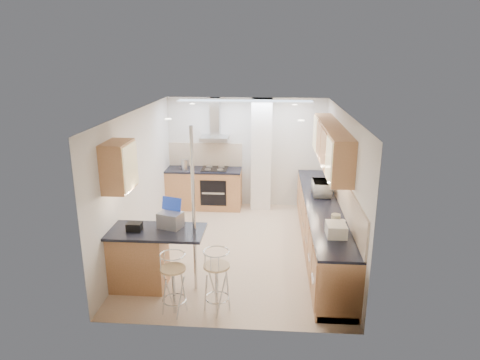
# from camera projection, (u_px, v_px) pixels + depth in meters

# --- Properties ---
(ground) EXTENTS (4.80, 4.80, 0.00)m
(ground) POSITION_uv_depth(u_px,v_px,m) (238.00, 248.00, 7.87)
(ground) COLOR tan
(ground) RESTS_ON ground
(room_shell) EXTENTS (3.64, 4.84, 2.51)m
(room_shell) POSITION_uv_depth(u_px,v_px,m) (258.00, 162.00, 7.77)
(room_shell) COLOR silver
(room_shell) RESTS_ON ground
(right_counter) EXTENTS (0.63, 4.40, 0.92)m
(right_counter) POSITION_uv_depth(u_px,v_px,m) (322.00, 227.00, 7.63)
(right_counter) COLOR #A67442
(right_counter) RESTS_ON ground
(back_counter) EXTENTS (1.70, 0.63, 0.92)m
(back_counter) POSITION_uv_depth(u_px,v_px,m) (204.00, 188.00, 9.82)
(back_counter) COLOR #A67442
(back_counter) RESTS_ON ground
(peninsula) EXTENTS (1.47, 0.72, 0.94)m
(peninsula) POSITION_uv_depth(u_px,v_px,m) (156.00, 259.00, 6.43)
(peninsula) COLOR #A67442
(peninsula) RESTS_ON ground
(microwave) EXTENTS (0.34, 0.49, 0.27)m
(microwave) POSITION_uv_depth(u_px,v_px,m) (322.00, 188.00, 7.88)
(microwave) COLOR white
(microwave) RESTS_ON right_counter
(laptop) EXTENTS (0.40, 0.35, 0.23)m
(laptop) POSITION_uv_depth(u_px,v_px,m) (171.00, 220.00, 6.38)
(laptop) COLOR gray
(laptop) RESTS_ON peninsula
(bag) EXTENTS (0.22, 0.16, 0.12)m
(bag) POSITION_uv_depth(u_px,v_px,m) (134.00, 227.00, 6.28)
(bag) COLOR black
(bag) RESTS_ON peninsula
(bar_stool_near) EXTENTS (0.37, 0.37, 0.90)m
(bar_stool_near) POSITION_uv_depth(u_px,v_px,m) (174.00, 284.00, 5.79)
(bar_stool_near) COLOR tan
(bar_stool_near) RESTS_ON ground
(bar_stool_end) EXTENTS (0.48, 0.48, 0.93)m
(bar_stool_end) POSITION_uv_depth(u_px,v_px,m) (217.00, 281.00, 5.82)
(bar_stool_end) COLOR tan
(bar_stool_end) RESTS_ON ground
(jar_a) EXTENTS (0.12, 0.12, 0.19)m
(jar_a) POSITION_uv_depth(u_px,v_px,m) (325.00, 185.00, 8.20)
(jar_a) COLOR #EFE6CF
(jar_a) RESTS_ON right_counter
(jar_b) EXTENTS (0.13, 0.13, 0.15)m
(jar_b) POSITION_uv_depth(u_px,v_px,m) (330.00, 190.00, 7.96)
(jar_b) COLOR #EFE6CF
(jar_b) RESTS_ON right_counter
(jar_c) EXTENTS (0.15, 0.15, 0.20)m
(jar_c) POSITION_uv_depth(u_px,v_px,m) (336.00, 221.00, 6.44)
(jar_c) COLOR #B2AF8F
(jar_c) RESTS_ON right_counter
(jar_d) EXTENTS (0.12, 0.12, 0.14)m
(jar_d) POSITION_uv_depth(u_px,v_px,m) (342.00, 224.00, 6.38)
(jar_d) COLOR white
(jar_d) RESTS_ON right_counter
(bread_bin) EXTENTS (0.28, 0.35, 0.18)m
(bread_bin) POSITION_uv_depth(u_px,v_px,m) (336.00, 230.00, 6.14)
(bread_bin) COLOR #EFE6CF
(bread_bin) RESTS_ON right_counter
(kettle) EXTENTS (0.16, 0.16, 0.24)m
(kettle) POSITION_uv_depth(u_px,v_px,m) (185.00, 165.00, 9.58)
(kettle) COLOR #B3B6B8
(kettle) RESTS_ON back_counter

